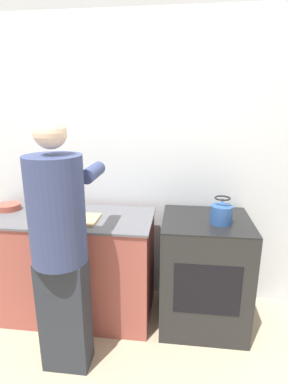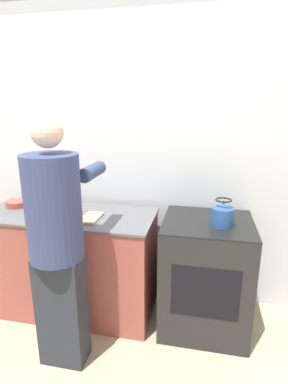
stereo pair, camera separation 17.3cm
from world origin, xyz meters
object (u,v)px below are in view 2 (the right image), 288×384
at_px(oven, 205,274).
at_px(knife, 74,216).
at_px(cutting_board, 81,217).
at_px(kettle, 222,215).
at_px(bowl_prep, 17,203).
at_px(canister_jar, 47,198).
at_px(person, 57,240).

bearing_deg(oven, knife, -173.42).
bearing_deg(cutting_board, kettle, 1.59).
height_order(cutting_board, knife, knife).
relative_size(oven, bowl_prep, 4.75).
bearing_deg(canister_jar, knife, -31.40).
xyz_separation_m(cutting_board, bowl_prep, (-0.68, 0.17, 0.02)).
relative_size(oven, canister_jar, 5.24).
xyz_separation_m(oven, canister_jar, (-1.38, 0.08, 0.53)).
bearing_deg(person, kettle, 25.13).
relative_size(cutting_board, kettle, 1.50).
relative_size(kettle, bowl_prep, 1.06).
relative_size(knife, canister_jar, 1.16).
distance_m(person, kettle, 1.17).
height_order(person, kettle, person).
bearing_deg(knife, bowl_prep, 166.81).
xyz_separation_m(oven, bowl_prep, (-1.67, 0.07, 0.47)).
relative_size(oven, kettle, 4.48).
xyz_separation_m(person, canister_jar, (-0.42, 0.65, 0.06)).
relative_size(bowl_prep, canister_jar, 1.10).
height_order(oven, kettle, kettle).
bearing_deg(knife, kettle, 6.04).
bearing_deg(kettle, person, -154.87).
bearing_deg(knife, cutting_board, 25.27).
bearing_deg(oven, cutting_board, -174.23).
height_order(person, cutting_board, person).
relative_size(person, cutting_board, 5.59).
distance_m(person, canister_jar, 0.78).
height_order(person, bowl_prep, person).
relative_size(oven, knife, 4.50).
xyz_separation_m(oven, kettle, (0.10, -0.07, 0.54)).
height_order(oven, person, person).
height_order(cutting_board, bowl_prep, bowl_prep).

